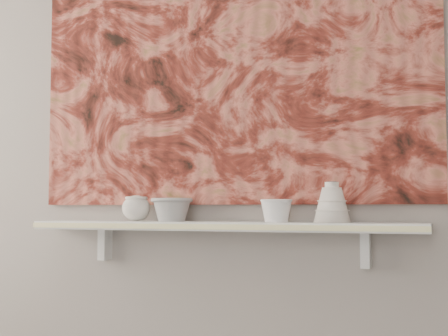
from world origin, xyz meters
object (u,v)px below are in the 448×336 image
at_px(shelf, 220,226).
at_px(bowl_grey, 172,209).
at_px(bell_vessel, 332,202).
at_px(bowl_white, 276,211).
at_px(painting, 227,54).
at_px(cup_cream, 136,208).

xyz_separation_m(shelf, bowl_grey, (-0.18, 0.00, 0.06)).
distance_m(bell_vessel, bowl_white, 0.19).
xyz_separation_m(bowl_grey, bell_vessel, (0.57, 0.00, 0.02)).
relative_size(painting, bowl_grey, 9.93).
distance_m(shelf, cup_cream, 0.33).
relative_size(painting, bowl_white, 13.79).
relative_size(cup_cream, bowl_white, 0.94).
distance_m(bowl_grey, cup_cream, 0.14).
distance_m(shelf, painting, 0.63).
relative_size(shelf, bowl_white, 12.87).
bearing_deg(bell_vessel, painting, 168.36).
bearing_deg(cup_cream, bell_vessel, 0.00).
relative_size(cup_cream, bell_vessel, 0.77).
height_order(painting, bell_vessel, painting).
xyz_separation_m(painting, cup_cream, (-0.32, -0.08, -0.56)).
xyz_separation_m(painting, bowl_grey, (-0.18, -0.08, -0.57)).
distance_m(bowl_grey, bowl_white, 0.39).
bearing_deg(bowl_grey, cup_cream, 180.00).
relative_size(bowl_grey, bowl_white, 1.39).
height_order(shelf, bowl_grey, bowl_grey).
bearing_deg(painting, bowl_white, -21.66).
relative_size(bowl_grey, cup_cream, 1.47).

